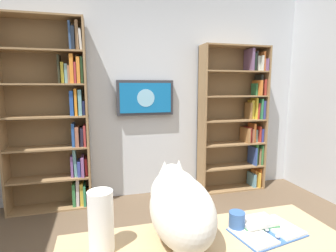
{
  "coord_description": "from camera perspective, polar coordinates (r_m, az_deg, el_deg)",
  "views": [
    {
      "loc": [
        0.6,
        1.21,
        1.45
      ],
      "look_at": [
        -0.03,
        -1.17,
        1.08
      ],
      "focal_mm": 28.24,
      "sensor_mm": 36.0,
      "label": 1
    }
  ],
  "objects": [
    {
      "name": "cat",
      "position": [
        1.29,
        2.44,
        -16.57
      ],
      "size": [
        0.3,
        0.6,
        0.35
      ],
      "color": "silver",
      "rests_on": "desk"
    },
    {
      "name": "coffee_mug",
      "position": [
        1.45,
        14.63,
        -19.26
      ],
      "size": [
        0.08,
        0.08,
        0.1
      ],
      "primitive_type": "cylinder",
      "color": "#335999",
      "rests_on": "desk"
    },
    {
      "name": "desk_book_stack",
      "position": [
        1.52,
        18.79,
        -19.25
      ],
      "size": [
        0.19,
        0.13,
        0.04
      ],
      "color": "#387A47",
      "rests_on": "desk"
    },
    {
      "name": "wall_back",
      "position": [
        3.5,
        -4.99,
        6.88
      ],
      "size": [
        4.52,
        0.06,
        2.7
      ],
      "primitive_type": "cube",
      "color": "silver",
      "rests_on": "ground"
    },
    {
      "name": "bookshelf_left",
      "position": [
        3.81,
        15.09,
        1.61
      ],
      "size": [
        0.93,
        0.28,
        1.98
      ],
      "color": "#937047",
      "rests_on": "ground"
    },
    {
      "name": "paper_towel_roll",
      "position": [
        1.25,
        -14.26,
        -19.33
      ],
      "size": [
        0.11,
        0.11,
        0.28
      ],
      "primitive_type": "cylinder",
      "color": "white",
      "rests_on": "desk"
    },
    {
      "name": "bookshelf_right",
      "position": [
        3.33,
        -22.85,
        1.83
      ],
      "size": [
        0.93,
        0.28,
        2.21
      ],
      "color": "#937047",
      "rests_on": "ground"
    },
    {
      "name": "wall_mounted_tv",
      "position": [
        3.41,
        -4.91,
        6.07
      ],
      "size": [
        0.73,
        0.07,
        0.45
      ],
      "color": "#333338"
    },
    {
      "name": "open_binder",
      "position": [
        1.49,
        20.55,
        -20.54
      ],
      "size": [
        0.36,
        0.28,
        0.02
      ],
      "color": "#335999",
      "rests_on": "desk"
    }
  ]
}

